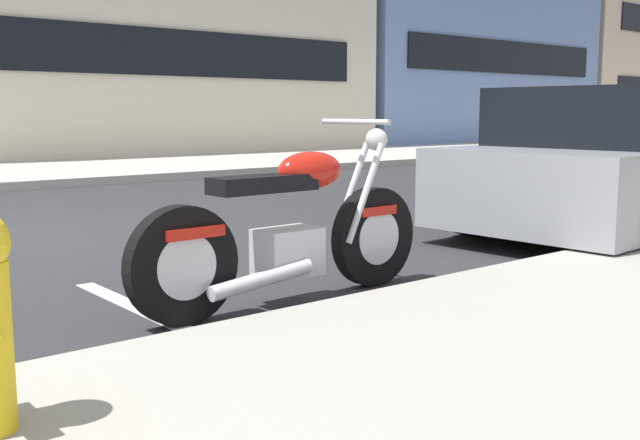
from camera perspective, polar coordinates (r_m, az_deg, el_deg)
The scene contains 6 objects.
sidewalk_far_curb at distance 19.80m, azimuth 5.53°, elevation 5.02°, with size 120.00×5.00×0.14m, color #ADA89E.
parking_stall_stripe at distance 4.45m, azimuth -12.21°, elevation -7.27°, with size 0.12×2.20×0.01m, color silver.
parked_motorcycle at distance 4.62m, azimuth -2.26°, elevation -0.99°, with size 2.16×0.62×1.14m.
parked_car_behind_motorcycle at distance 8.06m, azimuth 22.62°, elevation 4.00°, with size 4.52×2.12×1.40m.
car_opposite_curb at distance 21.60m, azimuth 21.01°, elevation 6.49°, with size 4.74×2.09×1.50m.
townhouse_mid_block at distance 41.77m, azimuth 19.97°, elevation 12.68°, with size 15.41×10.51×9.47m.
Camera 1 is at (-1.93, -7.38, 1.18)m, focal length 41.94 mm.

